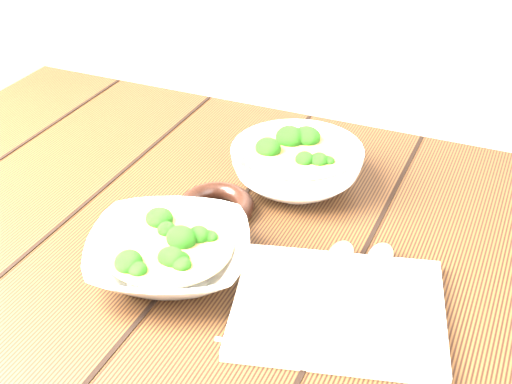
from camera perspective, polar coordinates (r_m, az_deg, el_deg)
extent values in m
cube|color=#37220F|center=(0.96, -2.60, -4.74)|extent=(1.20, 0.80, 0.04)
cube|color=#37220F|center=(1.66, -14.11, -4.05)|extent=(0.07, 0.07, 0.71)
imported|color=silver|center=(0.89, -6.95, -5.02)|extent=(0.26, 0.26, 0.05)
cylinder|color=#9D8146|center=(0.88, -7.01, -4.27)|extent=(0.16, 0.16, 0.00)
ellipsoid|color=#1E6817|center=(0.87, -5.75, -4.08)|extent=(0.03, 0.03, 0.03)
ellipsoid|color=#1E6817|center=(0.89, -5.38, -3.10)|extent=(0.03, 0.03, 0.03)
ellipsoid|color=#1E6817|center=(0.92, -7.06, -2.28)|extent=(0.03, 0.03, 0.03)
ellipsoid|color=#1E6817|center=(0.89, -8.24, -3.49)|extent=(0.03, 0.03, 0.03)
ellipsoid|color=#1E6817|center=(0.87, -9.41, -4.44)|extent=(0.03, 0.03, 0.03)
ellipsoid|color=#1E6817|center=(0.84, -8.49, -5.88)|extent=(0.03, 0.03, 0.03)
ellipsoid|color=#1E6817|center=(0.86, -6.20, -4.92)|extent=(0.03, 0.03, 0.03)
imported|color=silver|center=(1.05, 3.28, 2.03)|extent=(0.20, 0.20, 0.06)
cylinder|color=#9D8146|center=(1.04, 3.32, 3.00)|extent=(0.16, 0.16, 0.00)
ellipsoid|color=#1E6817|center=(1.04, 4.40, 3.23)|extent=(0.03, 0.03, 0.03)
ellipsoid|color=#1E6817|center=(1.07, 3.97, 4.05)|extent=(0.03, 0.03, 0.03)
ellipsoid|color=#1E6817|center=(1.07, 1.44, 4.09)|extent=(0.03, 0.03, 0.03)
ellipsoid|color=#1E6817|center=(1.03, 2.23, 2.98)|extent=(0.03, 0.03, 0.03)
ellipsoid|color=#1E6817|center=(1.01, 3.85, 2.32)|extent=(0.03, 0.03, 0.03)
torus|color=black|center=(1.00, -3.19, -1.11)|extent=(0.12, 0.12, 0.03)
cube|color=beige|center=(0.84, 6.60, -9.18)|extent=(0.28, 0.25, 0.01)
cylinder|color=#A09B8D|center=(0.83, 5.54, -8.60)|extent=(0.02, 0.15, 0.01)
ellipsoid|color=#A09B8D|center=(0.90, 6.81, -4.93)|extent=(0.04, 0.06, 0.01)
cylinder|color=#A09B8D|center=(0.84, 8.50, -8.64)|extent=(0.01, 0.15, 0.01)
ellipsoid|color=#A09B8D|center=(0.91, 9.92, -5.05)|extent=(0.03, 0.06, 0.01)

